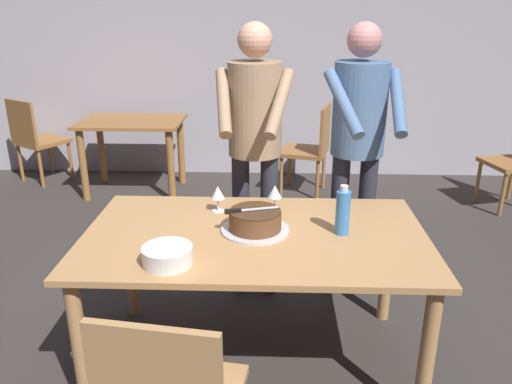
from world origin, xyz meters
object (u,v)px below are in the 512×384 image
at_px(person_cutting_cake, 255,134).
at_px(person_standing_beside, 358,134).
at_px(main_dining_table, 255,251).
at_px(background_chair_2, 311,146).
at_px(water_bottle, 343,212).
at_px(wine_glass_near, 275,192).
at_px(wine_glass_far, 218,193).
at_px(cake_on_platter, 255,221).
at_px(background_table, 133,136).
at_px(background_chair_0, 35,137).
at_px(plate_stack, 168,255).
at_px(cake_knife, 241,210).

relative_size(person_cutting_cake, person_standing_beside, 1.00).
bearing_deg(main_dining_table, background_chair_2, 80.01).
xyz_separation_m(main_dining_table, water_bottle, (0.43, 0.01, 0.21)).
height_order(wine_glass_near, water_bottle, water_bottle).
xyz_separation_m(wine_glass_far, background_chair_2, (0.67, 2.32, -0.36)).
bearing_deg(cake_on_platter, background_table, 117.25).
height_order(main_dining_table, person_cutting_cake, person_cutting_cake).
distance_m(person_standing_beside, background_chair_2, 1.96).
height_order(cake_on_platter, wine_glass_near, wine_glass_near).
bearing_deg(background_chair_0, water_bottle, -44.73).
xyz_separation_m(plate_stack, background_chair_2, (0.82, 2.93, -0.30)).
bearing_deg(cake_knife, main_dining_table, -7.52).
relative_size(wine_glass_near, person_standing_beside, 0.08).
bearing_deg(cake_knife, water_bottle, 0.50).
xyz_separation_m(water_bottle, background_chair_0, (-2.86, 2.83, -0.37)).
bearing_deg(cake_on_platter, wine_glass_far, 130.16).
bearing_deg(person_cutting_cake, water_bottle, -56.61).
relative_size(cake_knife, plate_stack, 1.21).
relative_size(water_bottle, background_chair_2, 0.28).
bearing_deg(background_chair_0, person_cutting_cake, -41.72).
height_order(wine_glass_near, background_chair_0, background_chair_0).
xyz_separation_m(plate_stack, water_bottle, (0.79, 0.34, 0.07)).
distance_m(main_dining_table, person_cutting_cake, 0.82).
distance_m(main_dining_table, cake_on_platter, 0.15).
xyz_separation_m(person_standing_beside, background_chair_0, (-3.03, 2.11, -0.58)).
height_order(main_dining_table, cake_on_platter, cake_on_platter).
bearing_deg(plate_stack, background_table, 108.15).
height_order(plate_stack, person_cutting_cake, person_cutting_cake).
distance_m(person_cutting_cake, person_standing_beside, 0.62).
distance_m(cake_on_platter, water_bottle, 0.43).
distance_m(wine_glass_far, background_chair_0, 3.42).
bearing_deg(cake_knife, background_table, 115.85).
xyz_separation_m(wine_glass_near, wine_glass_far, (-0.31, -0.02, 0.00)).
bearing_deg(water_bottle, person_cutting_cake, 123.39).
relative_size(cake_on_platter, background_chair_2, 0.38).
bearing_deg(background_chair_2, cake_on_platter, -100.13).
distance_m(plate_stack, water_bottle, 0.86).
bearing_deg(wine_glass_near, wine_glass_far, -175.50).
height_order(wine_glass_near, wine_glass_far, same).
bearing_deg(person_cutting_cake, main_dining_table, -87.71).
height_order(cake_knife, background_chair_2, background_chair_2).
xyz_separation_m(background_table, background_chair_0, (-1.11, 0.25, -0.09)).
xyz_separation_m(background_chair_0, background_chair_2, (2.89, -0.24, 0.00)).
bearing_deg(wine_glass_near, plate_stack, -126.34).
relative_size(water_bottle, person_standing_beside, 0.15).
xyz_separation_m(cake_on_platter, person_cutting_cake, (-0.03, 0.67, 0.27)).
distance_m(cake_on_platter, wine_glass_near, 0.29).
relative_size(cake_knife, wine_glass_near, 1.85).
xyz_separation_m(cake_on_platter, background_table, (-1.32, 2.56, -0.22)).
bearing_deg(water_bottle, main_dining_table, -178.17).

